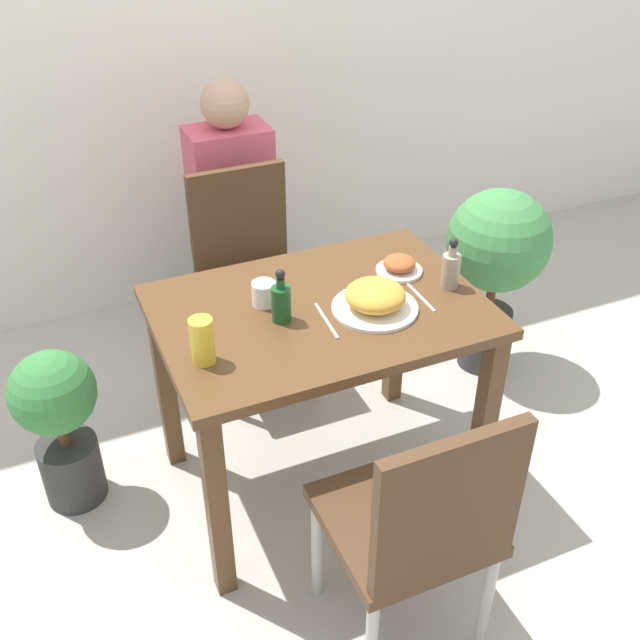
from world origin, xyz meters
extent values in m
plane|color=#B7B2A8|center=(0.00, 0.00, 0.00)|extent=(16.00, 16.00, 0.00)
cube|color=white|center=(0.00, 1.50, 1.30)|extent=(8.00, 0.05, 2.60)
cube|color=brown|center=(0.00, 0.00, 0.73)|extent=(1.02, 0.72, 0.04)
cube|color=brown|center=(-0.46, -0.31, 0.36)|extent=(0.06, 0.06, 0.72)
cube|color=brown|center=(0.46, -0.31, 0.36)|extent=(0.06, 0.06, 0.72)
cube|color=brown|center=(-0.46, 0.31, 0.36)|extent=(0.06, 0.06, 0.72)
cube|color=brown|center=(0.46, 0.31, 0.36)|extent=(0.06, 0.06, 0.72)
cube|color=#4C331E|center=(-0.02, -0.62, 0.44)|extent=(0.42, 0.42, 0.04)
cube|color=#4C331E|center=(-0.02, -0.81, 0.68)|extent=(0.40, 0.04, 0.44)
cylinder|color=#B7B2A8|center=(0.16, -0.44, 0.21)|extent=(0.03, 0.03, 0.42)
cylinder|color=#B7B2A8|center=(-0.20, -0.44, 0.21)|extent=(0.03, 0.03, 0.42)
cylinder|color=#B7B2A8|center=(0.16, -0.80, 0.21)|extent=(0.03, 0.03, 0.42)
cube|color=#4C331E|center=(0.00, 0.63, 0.44)|extent=(0.42, 0.42, 0.04)
cube|color=#4C331E|center=(0.00, 0.82, 0.68)|extent=(0.40, 0.04, 0.44)
cylinder|color=#B7B2A8|center=(-0.18, 0.45, 0.21)|extent=(0.03, 0.03, 0.42)
cylinder|color=#B7B2A8|center=(0.18, 0.45, 0.21)|extent=(0.03, 0.03, 0.42)
cylinder|color=#B7B2A8|center=(-0.18, 0.81, 0.21)|extent=(0.03, 0.03, 0.42)
cylinder|color=#B7B2A8|center=(0.18, 0.81, 0.21)|extent=(0.03, 0.03, 0.42)
cylinder|color=white|center=(0.15, -0.08, 0.76)|extent=(0.27, 0.27, 0.01)
ellipsoid|color=gold|center=(0.15, -0.08, 0.81)|extent=(0.19, 0.19, 0.08)
cylinder|color=white|center=(0.33, 0.09, 0.76)|extent=(0.16, 0.16, 0.01)
ellipsoid|color=#A35128|center=(0.33, 0.09, 0.79)|extent=(0.11, 0.11, 0.05)
cylinder|color=white|center=(-0.15, 0.09, 0.79)|extent=(0.08, 0.08, 0.08)
cylinder|color=gold|center=(-0.41, -0.13, 0.82)|extent=(0.07, 0.07, 0.14)
cylinder|color=#194C23|center=(-0.14, -0.02, 0.81)|extent=(0.06, 0.06, 0.11)
cylinder|color=#194C23|center=(-0.14, -0.02, 0.88)|extent=(0.03, 0.03, 0.03)
sphere|color=black|center=(-0.14, -0.02, 0.91)|extent=(0.03, 0.03, 0.03)
cylinder|color=gray|center=(0.44, -0.06, 0.81)|extent=(0.06, 0.06, 0.11)
cylinder|color=gray|center=(0.44, -0.06, 0.88)|extent=(0.03, 0.03, 0.03)
sphere|color=black|center=(0.44, -0.06, 0.91)|extent=(0.03, 0.03, 0.03)
cube|color=silver|center=(-0.01, -0.08, 0.76)|extent=(0.02, 0.20, 0.00)
cube|color=silver|center=(0.32, -0.08, 0.76)|extent=(0.01, 0.17, 0.00)
cylinder|color=#333333|center=(-0.83, 0.27, 0.12)|extent=(0.21, 0.21, 0.24)
cylinder|color=brown|center=(-0.83, 0.27, 0.29)|extent=(0.04, 0.04, 0.09)
sphere|color=#387F3D|center=(-0.83, 0.27, 0.47)|extent=(0.28, 0.28, 0.28)
cylinder|color=#333333|center=(0.94, 0.36, 0.14)|extent=(0.21, 0.21, 0.28)
cylinder|color=brown|center=(0.94, 0.36, 0.34)|extent=(0.04, 0.04, 0.13)
sphere|color=#428947|center=(0.94, 0.36, 0.61)|extent=(0.42, 0.42, 0.42)
cube|color=#2D3347|center=(0.05, 1.07, 0.23)|extent=(0.28, 0.20, 0.45)
cube|color=#DB566B|center=(0.05, 1.07, 0.71)|extent=(0.34, 0.22, 0.52)
sphere|color=tan|center=(0.05, 1.07, 1.07)|extent=(0.20, 0.20, 0.20)
camera|label=1|loc=(-0.78, -1.80, 2.03)|focal=42.00mm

